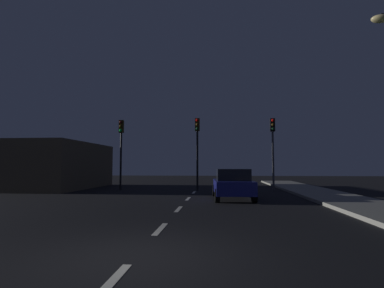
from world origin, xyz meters
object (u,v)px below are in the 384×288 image
traffic_signal_center (197,140)px  car_stopped_ahead (233,184)px  traffic_signal_left (121,141)px  traffic_signal_right (273,140)px

traffic_signal_center → car_stopped_ahead: traffic_signal_center is taller
traffic_signal_left → traffic_signal_center: traffic_signal_center is taller
traffic_signal_center → traffic_signal_right: size_ratio=1.02×
car_stopped_ahead → traffic_signal_right: bearing=60.9°
traffic_signal_center → car_stopped_ahead: bearing=-68.1°
traffic_signal_right → car_stopped_ahead: (-2.99, -5.38, -2.68)m
traffic_signal_right → traffic_signal_center: bearing=180.0°
traffic_signal_left → car_stopped_ahead: bearing=-35.3°
traffic_signal_center → car_stopped_ahead: size_ratio=1.19×
traffic_signal_right → car_stopped_ahead: 6.72m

